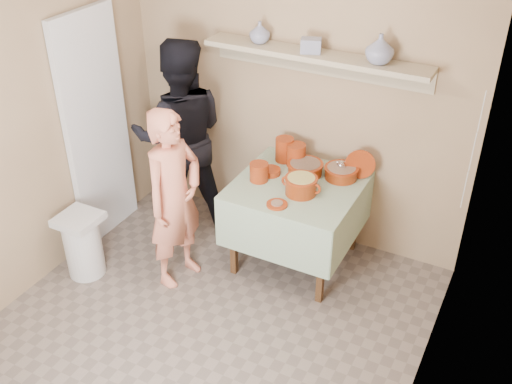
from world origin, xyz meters
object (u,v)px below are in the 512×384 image
Objects in this scene: serving_table at (297,197)px; cazuela_rice at (301,184)px; person_cook at (175,199)px; trash_bin at (83,244)px; person_helper at (181,137)px.

cazuela_rice is at bearing -57.71° from serving_table.
person_cook is at bearing -141.15° from serving_table.
person_cook is 2.65× the size of trash_bin.
person_helper is (-0.40, 0.70, 0.13)m from person_cook.
cazuela_rice is (1.23, -0.21, -0.03)m from person_helper.
cazuela_rice is at bearing 136.42° from person_helper.
cazuela_rice is 1.84m from trash_bin.
person_cook reaches higher than cazuela_rice.
person_cook is 0.82m from person_helper.
person_helper is at bearing 175.61° from serving_table.
serving_table is 1.74× the size of trash_bin.
serving_table is 0.25m from cazuela_rice.
person_helper is 1.18m from serving_table.
person_helper is at bearing 73.04° from trash_bin.
serving_table is 1.78m from trash_bin.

